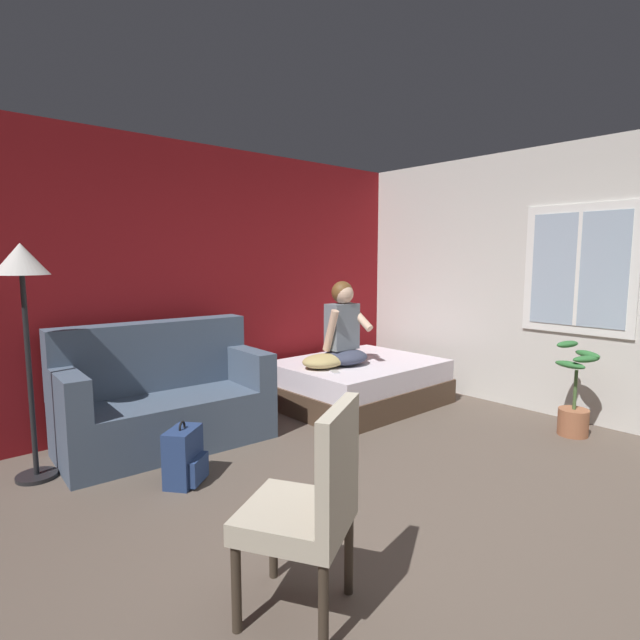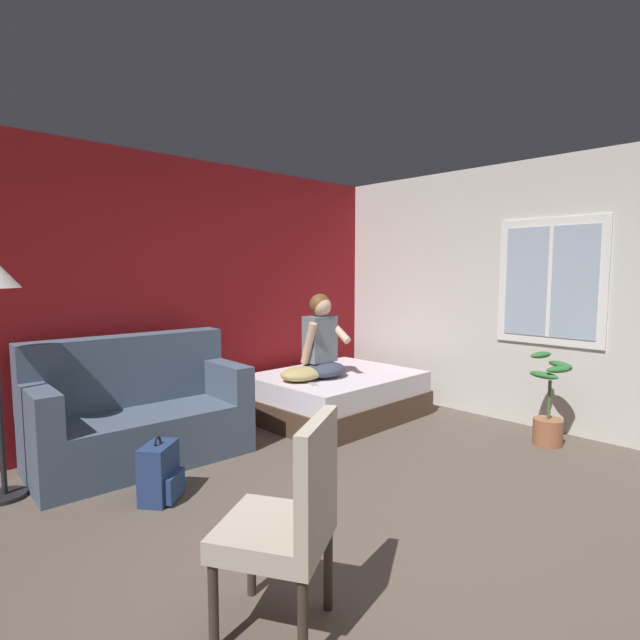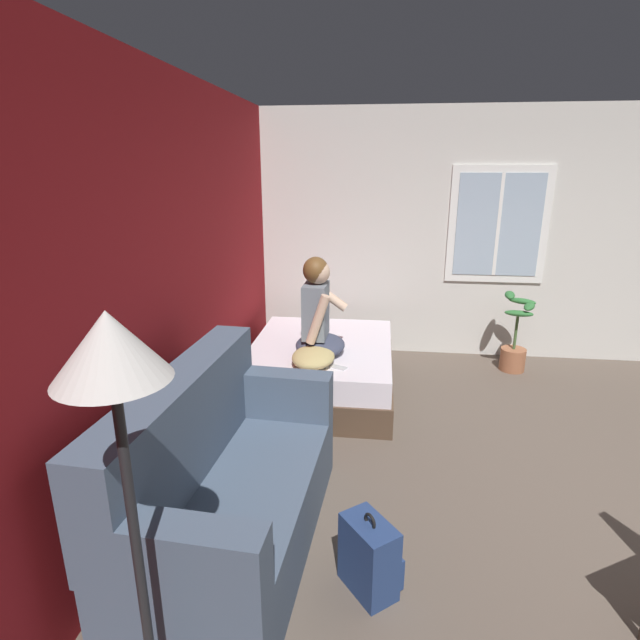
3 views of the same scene
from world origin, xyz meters
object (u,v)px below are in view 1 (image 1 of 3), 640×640
at_px(bed, 359,383).
at_px(potted_plant, 574,403).
at_px(cell_phone, 335,372).
at_px(backpack, 185,457).
at_px(floor_lamp, 23,282).
at_px(throw_pillow, 324,361).
at_px(couch, 164,399).
at_px(side_chair, 310,503).
at_px(person_seated, 343,331).

xyz_separation_m(bed, potted_plant, (0.76, -1.97, 0.07)).
bearing_deg(cell_phone, backpack, 34.11).
relative_size(bed, potted_plant, 2.00).
relative_size(backpack, floor_lamp, 0.27).
xyz_separation_m(throw_pillow, floor_lamp, (-2.59, 0.26, 0.88)).
xyz_separation_m(floor_lamp, potted_plant, (3.85, -2.23, -1.13)).
distance_m(couch, side_chair, 2.46).
bearing_deg(couch, cell_phone, -18.02).
relative_size(couch, person_seated, 2.00).
bearing_deg(person_seated, backpack, -165.68).
xyz_separation_m(person_seated, cell_phone, (-0.32, -0.21, -0.35)).
distance_m(bed, potted_plant, 2.11).
bearing_deg(backpack, side_chair, -96.73).
bearing_deg(throw_pillow, couch, 169.80).
relative_size(couch, potted_plant, 2.06).
relative_size(side_chair, backpack, 2.14).
height_order(couch, cell_phone, couch).
distance_m(person_seated, potted_plant, 2.27).
relative_size(throw_pillow, potted_plant, 0.56).
xyz_separation_m(couch, person_seated, (1.86, -0.29, 0.44)).
bearing_deg(backpack, throw_pillow, 16.56).
bearing_deg(floor_lamp, potted_plant, -30.09).
bearing_deg(couch, potted_plant, -38.38).
height_order(couch, side_chair, couch).
height_order(backpack, throw_pillow, throw_pillow).
xyz_separation_m(bed, throw_pillow, (-0.51, 0.01, 0.31)).
distance_m(backpack, cell_phone, 1.82).
relative_size(side_chair, cell_phone, 6.81).
bearing_deg(backpack, person_seated, 14.32).
height_order(backpack, potted_plant, potted_plant).
height_order(bed, person_seated, person_seated).
xyz_separation_m(couch, cell_phone, (1.54, -0.50, 0.09)).
bearing_deg(backpack, couch, 74.77).
distance_m(side_chair, throw_pillow, 2.93).
bearing_deg(throw_pillow, person_seated, -1.61).
distance_m(side_chair, potted_plant, 3.28).
relative_size(throw_pillow, floor_lamp, 0.28).
relative_size(throw_pillow, cell_phone, 3.33).
height_order(throw_pillow, potted_plant, potted_plant).
xyz_separation_m(side_chair, person_seated, (2.27, 2.13, 0.30)).
relative_size(bed, cell_phone, 11.83).
relative_size(bed, side_chair, 1.74).
bearing_deg(backpack, floor_lamp, 134.09).
height_order(person_seated, throw_pillow, person_seated).
bearing_deg(cell_phone, side_chair, 68.19).
distance_m(backpack, potted_plant, 3.40).
distance_m(bed, couch, 2.12).
bearing_deg(couch, person_seated, -8.97).
bearing_deg(couch, backpack, -105.23).
distance_m(side_chair, cell_phone, 2.74).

